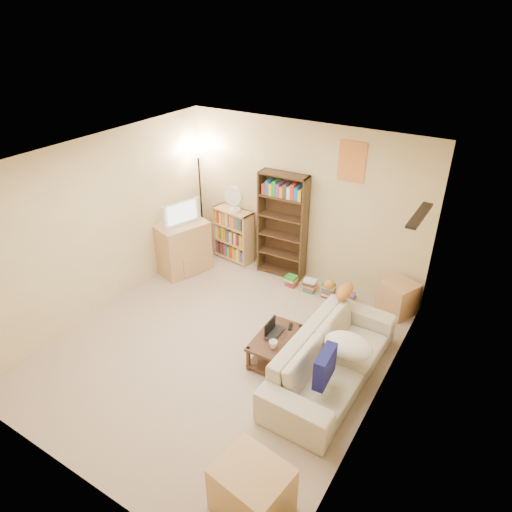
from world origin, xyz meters
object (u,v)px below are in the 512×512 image
(coffee_table, at_px, (275,345))
(tv_stand, at_px, (182,247))
(mug, at_px, (273,344))
(end_cabinet, at_px, (252,490))
(laptop, at_px, (278,334))
(side_table, at_px, (398,298))
(short_bookshelf, at_px, (234,235))
(tabby_cat, at_px, (342,290))
(tall_bookshelf, at_px, (282,223))
(television, at_px, (179,212))
(desk_fan, at_px, (234,198))
(sofa, at_px, (332,358))
(floor_lamp, at_px, (199,172))

(coffee_table, bearing_deg, tv_stand, 152.66)
(mug, xyz_separation_m, end_cabinet, (0.72, -1.63, -0.14))
(laptop, distance_m, side_table, 2.03)
(laptop, xyz_separation_m, tv_stand, (-2.42, 1.08, 0.07))
(short_bookshelf, bearing_deg, tabby_cat, -14.62)
(end_cabinet, bearing_deg, tall_bookshelf, 115.24)
(coffee_table, distance_m, short_bookshelf, 2.67)
(short_bookshelf, bearing_deg, television, -115.67)
(coffee_table, distance_m, laptop, 0.16)
(television, xyz_separation_m, short_bookshelf, (0.51, 0.76, -0.59))
(coffee_table, xyz_separation_m, side_table, (1.02, 1.80, 0.04))
(short_bookshelf, xyz_separation_m, desk_fan, (0.05, -0.05, 0.70))
(sofa, bearing_deg, mug, 111.11)
(laptop, bearing_deg, tabby_cat, -29.16)
(mug, distance_m, floor_lamp, 3.44)
(sofa, xyz_separation_m, tv_stand, (-3.14, 1.07, 0.12))
(sofa, xyz_separation_m, tall_bookshelf, (-1.69, 1.83, 0.60))
(sofa, bearing_deg, short_bookshelf, 56.68)
(mug, relative_size, side_table, 0.27)
(coffee_table, relative_size, end_cabinet, 1.29)
(tabby_cat, bearing_deg, floor_lamp, 162.79)
(sofa, distance_m, mug, 0.71)
(tv_stand, bearing_deg, sofa, -0.66)
(tall_bookshelf, bearing_deg, end_cabinet, -67.63)
(tabby_cat, relative_size, tv_stand, 0.57)
(mug, bearing_deg, television, 152.18)
(laptop, height_order, floor_lamp, floor_lamp)
(laptop, relative_size, floor_lamp, 0.18)
(tv_stand, relative_size, floor_lamp, 0.46)
(end_cabinet, bearing_deg, coffee_table, 113.77)
(sofa, distance_m, side_table, 1.77)
(coffee_table, xyz_separation_m, television, (-2.40, 1.12, 0.84))
(tabby_cat, height_order, tv_stand, tv_stand)
(laptop, distance_m, floor_lamp, 3.27)
(tabby_cat, height_order, side_table, tabby_cat)
(laptop, xyz_separation_m, end_cabinet, (0.78, -1.86, -0.10))
(sofa, relative_size, mug, 15.95)
(tall_bookshelf, bearing_deg, laptop, -65.27)
(tabby_cat, distance_m, side_table, 1.16)
(mug, height_order, end_cabinet, end_cabinet)
(tabby_cat, height_order, short_bookshelf, short_bookshelf)
(laptop, xyz_separation_m, desk_fan, (-1.85, 1.79, 0.80))
(mug, distance_m, television, 2.88)
(laptop, xyz_separation_m, side_table, (1.00, 1.76, -0.11))
(television, distance_m, desk_fan, 0.92)
(tall_bookshelf, distance_m, end_cabinet, 4.14)
(floor_lamp, bearing_deg, tabby_cat, -17.21)
(coffee_table, relative_size, short_bookshelf, 0.86)
(desk_fan, distance_m, end_cabinet, 4.59)
(laptop, xyz_separation_m, floor_lamp, (-2.52, 1.76, 1.13))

